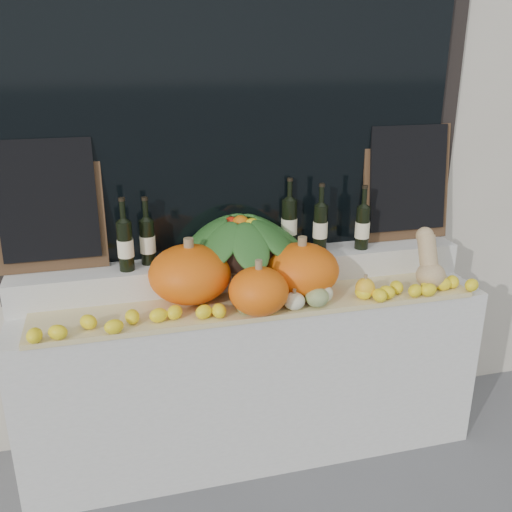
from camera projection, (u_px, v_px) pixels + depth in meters
storefront_facade at (218, 6)px, 3.01m from camera, size 7.00×0.94×4.50m
display_sill at (252, 373)px, 2.98m from camera, size 2.30×0.55×0.88m
rear_tier at (245, 271)px, 2.93m from camera, size 2.30×0.25×0.16m
straw_bedding at (259, 304)px, 2.71m from camera, size 2.10×0.32×0.02m
pumpkin_left at (190, 274)px, 2.67m from camera, size 0.52×0.52×0.27m
pumpkin_right at (302, 269)px, 2.76m from camera, size 0.40×0.40×0.25m
pumpkin_center at (259, 291)px, 2.55m from camera, size 0.33×0.33×0.22m
butternut_squash at (429, 263)px, 2.85m from camera, size 0.15×0.21×0.29m
decorative_gourds at (304, 297)px, 2.64m from camera, size 0.69×0.15×0.14m
lemon_heap at (265, 305)px, 2.59m from camera, size 2.20×0.16×0.06m
produce_bowl at (241, 237)px, 2.85m from camera, size 0.68×0.68×0.23m
wine_bottle_far_left at (125, 245)px, 2.68m from camera, size 0.08×0.08×0.36m
wine_bottle_near_left at (148, 241)px, 2.77m from camera, size 0.08×0.08×0.34m
wine_bottle_tall at (289, 224)px, 2.97m from camera, size 0.08×0.08×0.38m
wine_bottle_near_right at (320, 227)px, 2.96m from camera, size 0.08×0.08×0.35m
wine_bottle_far_right at (362, 227)px, 2.98m from camera, size 0.08×0.08×0.34m
chalkboard_left at (48, 203)px, 2.63m from camera, size 0.50×0.10×0.62m
chalkboard_right at (407, 181)px, 3.07m from camera, size 0.50×0.10×0.62m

